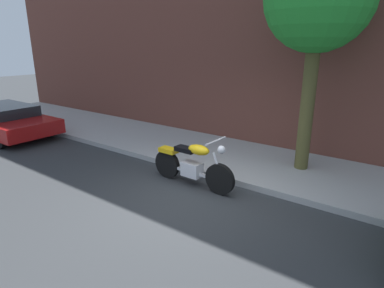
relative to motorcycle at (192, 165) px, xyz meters
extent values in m
plane|color=#303335|center=(0.40, -0.70, -0.48)|extent=(60.00, 60.00, 0.00)
cube|color=#A3A3A3|center=(0.40, 1.96, -0.41)|extent=(25.52, 2.86, 0.14)
cylinder|color=black|center=(0.73, -0.02, -0.15)|extent=(0.67, 0.12, 0.67)
cylinder|color=black|center=(-0.73, 0.01, -0.15)|extent=(0.67, 0.12, 0.67)
cube|color=silver|center=(0.00, 0.00, -0.10)|extent=(0.45, 0.29, 0.32)
cube|color=silver|center=(0.00, 0.00, -0.17)|extent=(1.32, 0.11, 0.06)
ellipsoid|color=yellow|center=(0.18, -0.01, 0.39)|extent=(0.53, 0.27, 0.22)
cube|color=black|center=(-0.18, 0.00, 0.33)|extent=(0.49, 0.25, 0.10)
cube|color=yellow|center=(-0.68, 0.01, 0.21)|extent=(0.45, 0.25, 0.10)
cylinder|color=silver|center=(0.67, -0.02, 0.13)|extent=(0.27, 0.06, 0.58)
cylinder|color=silver|center=(0.61, -0.02, 0.67)|extent=(0.05, 0.70, 0.04)
sphere|color=silver|center=(0.75, -0.02, 0.51)|extent=(0.17, 0.17, 0.17)
cylinder|color=silver|center=(-0.25, 0.16, -0.20)|extent=(0.80, 0.11, 0.09)
cylinder|color=black|center=(-6.28, 0.31, -0.16)|extent=(0.64, 0.22, 0.64)
cylinder|color=black|center=(-6.27, -1.24, -0.16)|extent=(0.64, 0.22, 0.64)
cylinder|color=black|center=(-9.04, 0.30, -0.16)|extent=(0.64, 0.22, 0.64)
cube|color=maroon|center=(-7.66, -0.47, -0.02)|extent=(4.33, 1.87, 0.45)
cube|color=#1E2328|center=(-7.76, -0.47, 0.35)|extent=(2.26, 1.64, 0.40)
cylinder|color=#4E4A27|center=(1.72, 2.15, 1.19)|extent=(0.32, 0.32, 3.34)
camera|label=1|loc=(3.94, -5.38, 2.55)|focal=30.27mm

